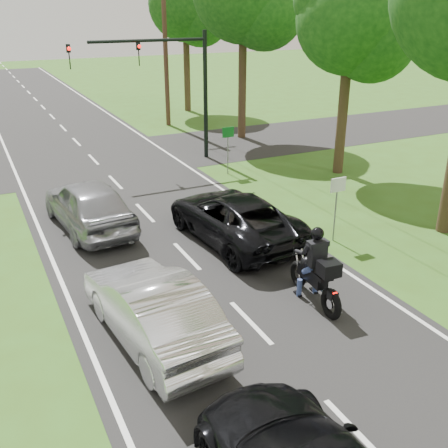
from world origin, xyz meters
The scene contains 13 objects.
ground centered at (0.00, 0.00, 0.00)m, with size 140.00×140.00×0.00m, color #345818.
road centered at (0.00, 10.00, 0.01)m, with size 8.00×100.00×0.01m, color black.
cross_road centered at (0.00, 16.00, 0.01)m, with size 60.00×7.00×0.01m, color black.
motorcycle_rider centered at (1.94, 0.11, 0.81)m, with size 0.71×2.41×2.07m.
dark_suv centered at (1.86, 4.49, 0.78)m, with size 2.54×5.52×1.53m, color black.
silver_sedan centered at (-2.28, 0.39, 0.81)m, with size 1.68×4.82×1.59m, color silver.
silver_suv centered at (-2.09, 7.50, 0.87)m, with size 2.02×5.02×1.71m, color gray.
traffic_signal centered at (3.34, 14.00, 4.14)m, with size 6.38×0.44×6.00m.
utility_pole_far centered at (6.20, 22.00, 5.08)m, with size 1.60×0.28×10.00m.
sign_white centered at (4.70, 2.98, 1.60)m, with size 0.55×0.07×2.12m.
sign_green centered at (4.90, 10.98, 1.60)m, with size 0.55×0.07×2.12m.
tree_row_c centered at (9.75, 8.80, 6.23)m, with size 4.80×4.65×8.76m.
tree_row_e centered at (9.48, 25.78, 6.83)m, with size 5.28×5.12×9.61m.
Camera 1 is at (-5.28, -9.28, 7.03)m, focal length 42.00 mm.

